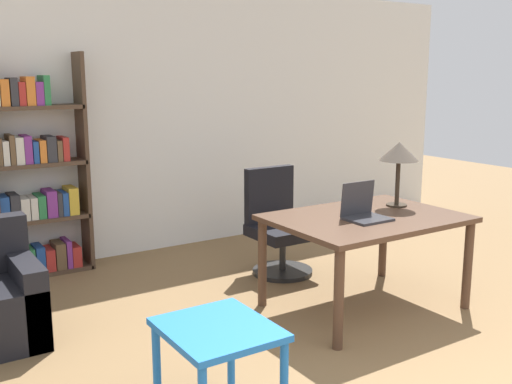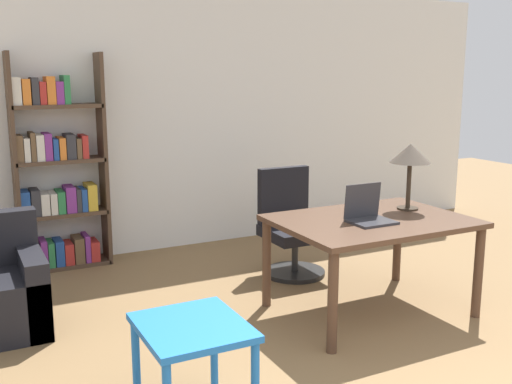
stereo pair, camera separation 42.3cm
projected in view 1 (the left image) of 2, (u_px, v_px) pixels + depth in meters
wall_back at (153, 120)px, 6.07m from camera, size 8.00×0.06×2.70m
desk at (366, 227)px, 4.62m from camera, size 1.43×1.04×0.74m
laptop at (364, 211)px, 4.50m from camera, size 0.31×0.27×0.28m
table_lamp at (399, 154)px, 4.87m from camera, size 0.32×0.32×0.53m
office_chair at (278, 227)px, 5.51m from camera, size 0.55×0.55×0.97m
side_table_blue at (218, 343)px, 3.05m from camera, size 0.53×0.59×0.56m
bookshelf at (36, 182)px, 5.36m from camera, size 0.83×0.28×2.01m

